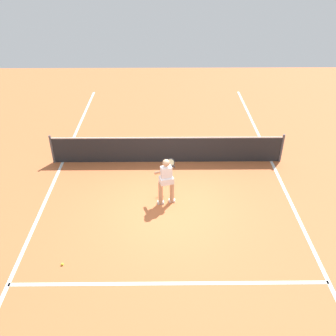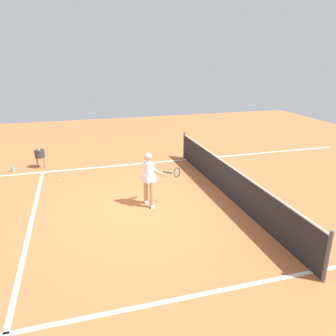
% 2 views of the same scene
% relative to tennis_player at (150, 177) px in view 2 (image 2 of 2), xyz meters
% --- Properties ---
extents(ground_plane, '(27.84, 27.84, 0.00)m').
position_rel_tennis_player_xyz_m(ground_plane, '(0.04, -0.26, -0.85)').
color(ground_plane, '#C66638').
extents(service_line_marking, '(7.62, 0.10, 0.01)m').
position_rel_tennis_player_xyz_m(service_line_marking, '(0.04, -3.16, -0.84)').
color(service_line_marking, white).
rests_on(service_line_marking, ground).
extents(sideline_left_marking, '(0.10, 19.42, 0.01)m').
position_rel_tennis_player_xyz_m(sideline_left_marking, '(-3.77, -0.26, -0.84)').
color(sideline_left_marking, white).
rests_on(sideline_left_marking, ground).
extents(sideline_right_marking, '(0.10, 19.42, 0.01)m').
position_rel_tennis_player_xyz_m(sideline_right_marking, '(3.85, -0.26, -0.84)').
color(sideline_right_marking, white).
rests_on(sideline_right_marking, ground).
extents(court_net, '(8.30, 0.08, 1.08)m').
position_rel_tennis_player_xyz_m(court_net, '(0.04, 2.40, -0.34)').
color(court_net, '#4C4C51').
rests_on(court_net, ground).
extents(tennis_player, '(0.66, 1.07, 1.55)m').
position_rel_tennis_player_xyz_m(tennis_player, '(0.00, 0.00, 0.00)').
color(tennis_player, tan).
rests_on(tennis_player, ground).
extents(tennis_ball_mid, '(0.07, 0.07, 0.07)m').
position_rel_tennis_player_xyz_m(tennis_ball_mid, '(-2.62, -2.56, -0.81)').
color(tennis_ball_mid, '#D1E533').
rests_on(tennis_ball_mid, ground).
extents(ball_hopper, '(0.36, 0.36, 0.74)m').
position_rel_tennis_player_xyz_m(ball_hopper, '(-4.37, -3.25, -0.30)').
color(ball_hopper, '#333338').
rests_on(ball_hopper, ground).
extents(water_bottle, '(0.07, 0.07, 0.24)m').
position_rel_tennis_player_xyz_m(water_bottle, '(-4.17, -4.23, -0.73)').
color(water_bottle, '#4C9EE5').
rests_on(water_bottle, ground).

